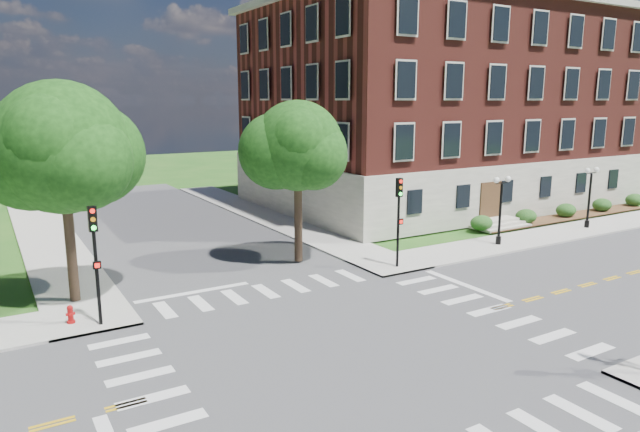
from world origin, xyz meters
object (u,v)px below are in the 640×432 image
traffic_signal_nw (95,250)px  twin_lamp_east (590,194)px  traffic_signal_ne (399,211)px  fire_hydrant (70,315)px  twin_lamp_west (501,206)px

traffic_signal_nw → twin_lamp_east: size_ratio=1.13×
traffic_signal_nw → twin_lamp_east: traffic_signal_nw is taller
traffic_signal_ne → traffic_signal_nw: (-15.23, -0.34, 0.00)m
traffic_signal_ne → fire_hydrant: size_ratio=6.40×
traffic_signal_ne → twin_lamp_west: traffic_signal_ne is taller
twin_lamp_west → fire_hydrant: twin_lamp_west is taller
twin_lamp_west → twin_lamp_east: (9.06, 0.17, 0.00)m
twin_lamp_west → traffic_signal_nw: bearing=-177.6°
twin_lamp_east → traffic_signal_nw: bearing=-178.0°
traffic_signal_nw → twin_lamp_east: bearing=2.0°
traffic_signal_nw → twin_lamp_west: bearing=2.4°
traffic_signal_ne → fire_hydrant: traffic_signal_ne is taller
traffic_signal_ne → traffic_signal_nw: bearing=-178.7°
fire_hydrant → traffic_signal_ne: bearing=-1.5°
fire_hydrant → twin_lamp_west: bearing=0.5°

